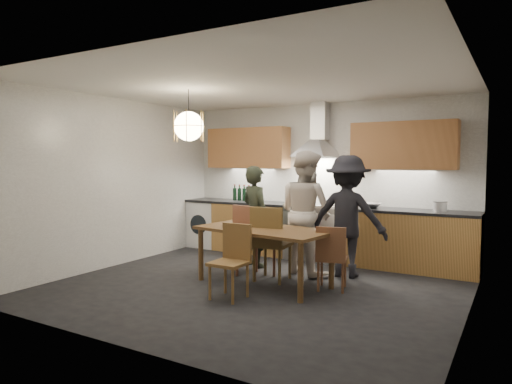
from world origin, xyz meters
The scene contains 17 objects.
ground centered at (0.00, 0.00, 0.00)m, with size 5.00×5.00×0.00m, color black.
room_shell centered at (0.00, 0.00, 1.71)m, with size 5.02×4.52×2.61m.
counter_run centered at (0.02, 1.95, 0.45)m, with size 5.00×0.62×0.90m.
range_stove centered at (0.00, 1.94, 0.44)m, with size 0.90×0.60×0.92m.
wall_fixtures centered at (0.00, 2.07, 1.87)m, with size 4.30×0.54×1.10m.
pendant_lamp centered at (-1.00, -0.10, 2.10)m, with size 0.43×0.43×0.70m.
dining_table centered at (0.04, 0.15, 0.66)m, with size 1.88×1.12×0.75m.
chair_back_left centered at (-0.29, 0.35, 0.58)m, with size 0.58×0.58×1.02m.
chair_back_mid centered at (0.04, 0.29, 0.58)m, with size 0.50×0.50×1.02m.
chair_back_right centered at (0.92, 0.30, 0.47)m, with size 0.45×0.45×0.82m.
chair_front centered at (-0.01, -0.53, 0.50)m, with size 0.40×0.40×0.88m.
person_left centered at (-0.58, 0.99, 0.78)m, with size 0.57×0.37×1.55m, color black.
person_mid centered at (0.26, 0.99, 0.89)m, with size 0.86×0.67×1.78m, color beige.
person_right centered at (0.84, 1.11, 0.85)m, with size 1.10×0.63×1.71m, color black.
mixing_bowl centered at (0.93, 1.91, 0.94)m, with size 0.35×0.35×0.08m, color #B6B7BA.
stock_pot centered at (1.93, 1.99, 0.97)m, with size 0.19×0.19×0.13m, color silver.
wine_bottles centered at (-1.42, 2.01, 1.05)m, with size 0.48×0.07×0.29m.
Camera 1 is at (2.93, -5.03, 1.64)m, focal length 32.00 mm.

